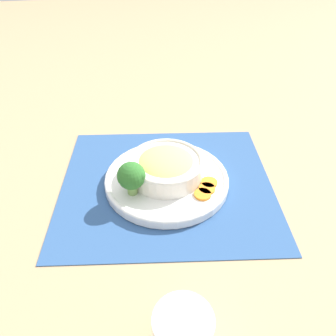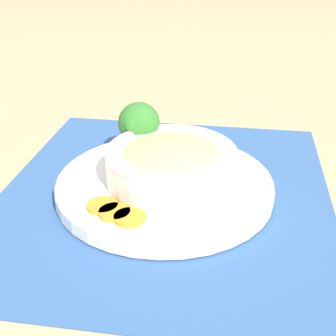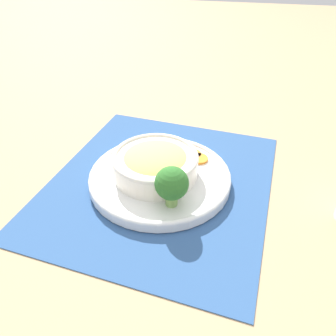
# 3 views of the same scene
# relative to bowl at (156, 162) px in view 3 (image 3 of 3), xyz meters

# --- Properties ---
(ground_plane) EXTENTS (4.00, 4.00, 0.00)m
(ground_plane) POSITION_rel_bowl_xyz_m (0.00, 0.01, -0.05)
(ground_plane) COLOR tan
(placemat) EXTENTS (0.52, 0.47, 0.00)m
(placemat) POSITION_rel_bowl_xyz_m (0.00, 0.01, -0.05)
(placemat) COLOR #2D5184
(placemat) RESTS_ON ground_plane
(plate) EXTENTS (0.28, 0.28, 0.02)m
(plate) POSITION_rel_bowl_xyz_m (0.00, 0.01, -0.03)
(plate) COLOR white
(plate) RESTS_ON placemat
(bowl) EXTENTS (0.17, 0.17, 0.05)m
(bowl) POSITION_rel_bowl_xyz_m (0.00, 0.00, 0.00)
(bowl) COLOR silver
(bowl) RESTS_ON plate
(broccoli_floret) EXTENTS (0.06, 0.06, 0.08)m
(broccoli_floret) POSITION_rel_bowl_xyz_m (0.08, 0.05, 0.02)
(broccoli_floret) COLOR #759E51
(broccoli_floret) RESTS_ON plate
(carrot_slice_near) EXTENTS (0.04, 0.04, 0.01)m
(carrot_slice_near) POSITION_rel_bowl_xyz_m (-0.06, 0.08, -0.02)
(carrot_slice_near) COLOR orange
(carrot_slice_near) RESTS_ON plate
(carrot_slice_middle) EXTENTS (0.04, 0.04, 0.01)m
(carrot_slice_middle) POSITION_rel_bowl_xyz_m (-0.08, 0.06, -0.02)
(carrot_slice_middle) COLOR orange
(carrot_slice_middle) RESTS_ON plate
(carrot_slice_far) EXTENTS (0.04, 0.04, 0.01)m
(carrot_slice_far) POSITION_rel_bowl_xyz_m (-0.09, 0.04, -0.02)
(carrot_slice_far) COLOR orange
(carrot_slice_far) RESTS_ON plate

